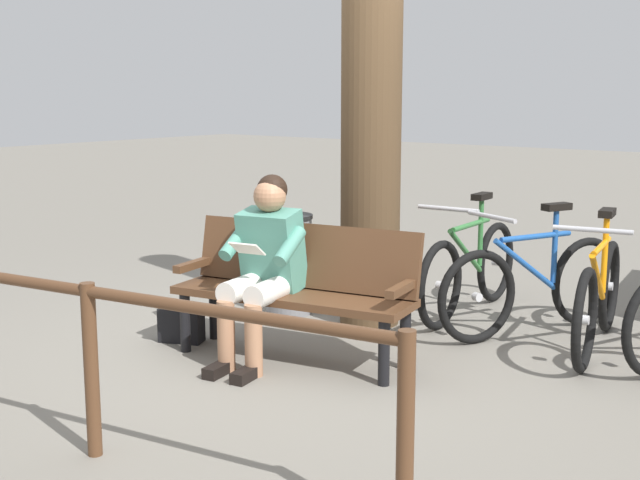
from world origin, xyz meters
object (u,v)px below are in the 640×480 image
(person_reading, at_px, (264,260))
(handbag, at_px, (181,325))
(bench, at_px, (297,281))
(bicycle_green, at_px, (470,269))
(litter_bin, at_px, (289,264))
(bicycle_blue, at_px, (534,285))
(tree_trunk, at_px, (371,101))
(bicycle_purple, at_px, (598,297))

(person_reading, xyz_separation_m, handbag, (0.73, 0.05, -0.54))
(bench, bearing_deg, bicycle_green, -113.61)
(bench, height_order, litter_bin, bench)
(bicycle_blue, bearing_deg, litter_bin, -46.17)
(litter_bin, bearing_deg, bicycle_green, -143.73)
(bench, bearing_deg, tree_trunk, -94.84)
(bicycle_blue, distance_m, bicycle_green, 0.65)
(person_reading, bearing_deg, bicycle_blue, -134.87)
(tree_trunk, xyz_separation_m, bicycle_blue, (-1.09, -0.48, -1.29))
(bicycle_blue, bearing_deg, bench, -10.73)
(litter_bin, bearing_deg, person_reading, 122.08)
(tree_trunk, xyz_separation_m, bicycle_purple, (-1.59, -0.39, -1.29))
(handbag, xyz_separation_m, bicycle_blue, (-1.85, -1.69, 0.24))
(person_reading, relative_size, handbag, 4.00)
(litter_bin, relative_size, bicycle_blue, 0.50)
(bench, distance_m, bicycle_purple, 2.03)
(person_reading, distance_m, bicycle_blue, 2.01)
(tree_trunk, height_order, litter_bin, tree_trunk)
(bicycle_purple, relative_size, bicycle_green, 0.99)
(person_reading, relative_size, tree_trunk, 0.36)
(handbag, height_order, bicycle_purple, bicycle_purple)
(tree_trunk, height_order, bicycle_green, tree_trunk)
(bench, height_order, bicycle_purple, bicycle_purple)
(handbag, height_order, litter_bin, litter_bin)
(handbag, height_order, bicycle_green, bicycle_green)
(bench, bearing_deg, person_reading, 46.75)
(person_reading, distance_m, bicycle_purple, 2.26)
(tree_trunk, relative_size, bicycle_green, 1.96)
(bench, xyz_separation_m, handbag, (0.85, 0.24, -0.39))
(tree_trunk, relative_size, litter_bin, 4.21)
(bicycle_purple, bearing_deg, tree_trunk, -87.34)
(bicycle_green, bearing_deg, bench, -16.33)
(handbag, distance_m, bicycle_green, 2.27)
(person_reading, relative_size, bicycle_blue, 0.77)
(bicycle_green, bearing_deg, handbag, -36.42)
(bicycle_purple, bearing_deg, bench, -58.83)
(bicycle_purple, xyz_separation_m, bicycle_blue, (0.50, -0.09, 0.00))
(person_reading, height_order, litter_bin, person_reading)
(litter_bin, bearing_deg, bench, 132.72)
(handbag, height_order, tree_trunk, tree_trunk)
(tree_trunk, height_order, bicycle_purple, tree_trunk)
(litter_bin, height_order, bicycle_green, bicycle_green)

